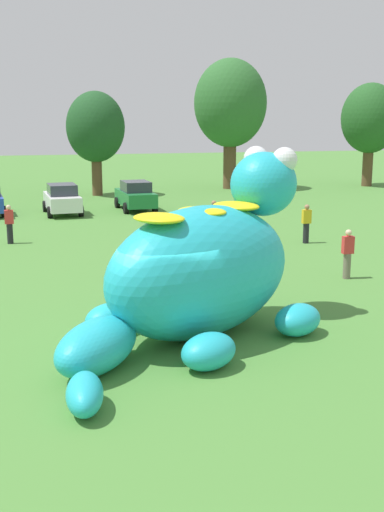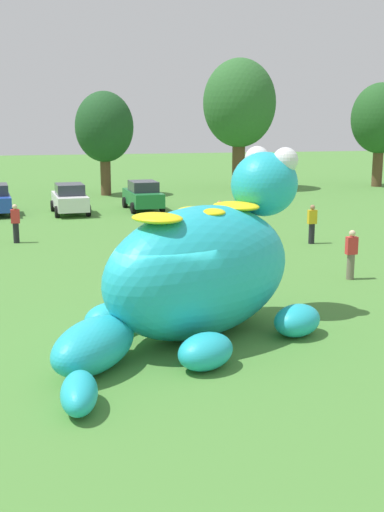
{
  "view_description": "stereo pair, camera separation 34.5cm",
  "coord_description": "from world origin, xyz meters",
  "px_view_note": "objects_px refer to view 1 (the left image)",
  "views": [
    {
      "loc": [
        -2.87,
        -14.82,
        5.51
      ],
      "look_at": [
        1.22,
        1.54,
        1.84
      ],
      "focal_mm": 45.57,
      "sensor_mm": 36.0,
      "label": 1
    },
    {
      "loc": [
        -2.54,
        -14.9,
        5.51
      ],
      "look_at": [
        1.22,
        1.54,
        1.84
      ],
      "focal_mm": 45.57,
      "sensor_mm": 36.0,
      "label": 2
    }
  ],
  "objects_px": {
    "giant_inflatable_creature": "(202,269)",
    "spectator_far_side": "(9,224)",
    "car_white": "(62,199)",
    "spectator_mid_field": "(348,254)",
    "spectator_wandering": "(214,219)",
    "spectator_near_inflatable": "(306,224)",
    "car_green": "(136,196)"
  },
  "relations": [
    {
      "from": "car_white",
      "to": "giant_inflatable_creature",
      "type": "bearing_deg",
      "value": -83.87
    },
    {
      "from": "car_white",
      "to": "spectator_near_inflatable",
      "type": "xyz_separation_m",
      "value": [
        9.92,
        -11.28,
        -0.01
      ]
    },
    {
      "from": "car_white",
      "to": "spectator_mid_field",
      "type": "relative_size",
      "value": 2.46
    },
    {
      "from": "car_green",
      "to": "spectator_mid_field",
      "type": "distance_m",
      "value": 18.63
    },
    {
      "from": "car_white",
      "to": "car_green",
      "type": "bearing_deg",
      "value": 8.13
    },
    {
      "from": "spectator_near_inflatable",
      "to": "car_green",
      "type": "bearing_deg",
      "value": 115.32
    },
    {
      "from": "giant_inflatable_creature",
      "to": "spectator_far_side",
      "type": "bearing_deg",
      "value": 110.25
    },
    {
      "from": "giant_inflatable_creature",
      "to": "spectator_far_side",
      "type": "distance_m",
      "value": 14.6
    },
    {
      "from": "spectator_near_inflatable",
      "to": "car_white",
      "type": "bearing_deg",
      "value": 131.33
    },
    {
      "from": "spectator_near_inflatable",
      "to": "spectator_far_side",
      "type": "bearing_deg",
      "value": 166.45
    },
    {
      "from": "giant_inflatable_creature",
      "to": "spectator_far_side",
      "type": "xyz_separation_m",
      "value": [
        -5.04,
        13.67,
        -0.86
      ]
    },
    {
      "from": "spectator_mid_field",
      "to": "car_white",
      "type": "bearing_deg",
      "value": 116.43
    },
    {
      "from": "giant_inflatable_creature",
      "to": "car_white",
      "type": "height_order",
      "value": "giant_inflatable_creature"
    },
    {
      "from": "car_white",
      "to": "spectator_far_side",
      "type": "xyz_separation_m",
      "value": [
        -2.69,
        -8.24,
        -0.01
      ]
    },
    {
      "from": "car_green",
      "to": "spectator_mid_field",
      "type": "bearing_deg",
      "value": -76.34
    },
    {
      "from": "spectator_near_inflatable",
      "to": "spectator_wandering",
      "type": "distance_m",
      "value": 4.23
    },
    {
      "from": "car_white",
      "to": "spectator_wandering",
      "type": "bearing_deg",
      "value": -54.78
    },
    {
      "from": "spectator_near_inflatable",
      "to": "spectator_mid_field",
      "type": "distance_m",
      "value": 6.33
    },
    {
      "from": "spectator_near_inflatable",
      "to": "spectator_far_side",
      "type": "relative_size",
      "value": 1.0
    },
    {
      "from": "giant_inflatable_creature",
      "to": "spectator_near_inflatable",
      "type": "height_order",
      "value": "giant_inflatable_creature"
    },
    {
      "from": "spectator_wandering",
      "to": "car_white",
      "type": "bearing_deg",
      "value": 125.22
    },
    {
      "from": "spectator_wandering",
      "to": "spectator_far_side",
      "type": "bearing_deg",
      "value": 175.18
    },
    {
      "from": "spectator_mid_field",
      "to": "spectator_wandering",
      "type": "relative_size",
      "value": 1.0
    },
    {
      "from": "car_green",
      "to": "spectator_mid_field",
      "type": "height_order",
      "value": "car_green"
    },
    {
      "from": "car_white",
      "to": "spectator_wandering",
      "type": "height_order",
      "value": "car_white"
    },
    {
      "from": "car_white",
      "to": "spectator_near_inflatable",
      "type": "height_order",
      "value": "car_white"
    },
    {
      "from": "spectator_mid_field",
      "to": "spectator_far_side",
      "type": "bearing_deg",
      "value": 140.89
    },
    {
      "from": "spectator_mid_field",
      "to": "spectator_wandering",
      "type": "xyz_separation_m",
      "value": [
        -2.34,
        8.49,
        0.0
      ]
    },
    {
      "from": "spectator_wandering",
      "to": "spectator_far_side",
      "type": "distance_m",
      "value": 9.07
    },
    {
      "from": "spectator_mid_field",
      "to": "spectator_near_inflatable",
      "type": "bearing_deg",
      "value": 78.85
    },
    {
      "from": "giant_inflatable_creature",
      "to": "spectator_mid_field",
      "type": "bearing_deg",
      "value": 34.86
    },
    {
      "from": "spectator_mid_field",
      "to": "spectator_far_side",
      "type": "xyz_separation_m",
      "value": [
        -11.38,
        9.25,
        0.0
      ]
    }
  ]
}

